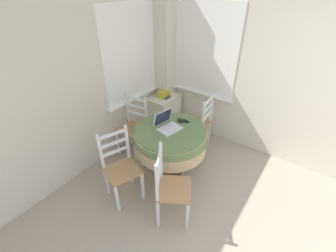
{
  "coord_description": "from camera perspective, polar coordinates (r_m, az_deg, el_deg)",
  "views": [
    {
      "loc": [
        -1.22,
        0.67,
        2.44
      ],
      "look_at": [
        0.97,
        2.26,
        0.67
      ],
      "focal_mm": 24.0,
      "sensor_mm": 36.0,
      "label": 1
    }
  ],
  "objects": [
    {
      "name": "corner_room_shell",
      "position": [
        3.01,
        6.76,
        10.29
      ],
      "size": [
        4.33,
        5.02,
        2.55
      ],
      "color": "beige",
      "rests_on": "ground_plane"
    },
    {
      "name": "round_dining_table",
      "position": [
        3.1,
        0.61,
        -3.22
      ],
      "size": [
        1.02,
        1.02,
        0.74
      ],
      "color": "#4C3D2D",
      "rests_on": "ground_plane"
    },
    {
      "name": "laptop",
      "position": [
        3.03,
        -0.21,
        0.34
      ],
      "size": [
        0.36,
        0.34,
        0.24
      ],
      "color": "silver",
      "rests_on": "round_dining_table"
    },
    {
      "name": "computer_mouse",
      "position": [
        3.18,
        3.21,
        1.48
      ],
      "size": [
        0.06,
        0.1,
        0.05
      ],
      "color": "black",
      "rests_on": "round_dining_table"
    },
    {
      "name": "cell_phone",
      "position": [
        3.21,
        4.43,
        1.27
      ],
      "size": [
        0.06,
        0.12,
        0.01
      ],
      "color": "black",
      "rests_on": "round_dining_table"
    },
    {
      "name": "dining_chair_near_back_window",
      "position": [
        3.63,
        -8.78,
        -0.24
      ],
      "size": [
        0.43,
        0.44,
        0.97
      ],
      "color": "#A87F51",
      "rests_on": "ground_plane"
    },
    {
      "name": "dining_chair_near_right_window",
      "position": [
        3.71,
        7.88,
        0.65
      ],
      "size": [
        0.44,
        0.43,
        0.97
      ],
      "color": "#A87F51",
      "rests_on": "ground_plane"
    },
    {
      "name": "dining_chair_camera_near",
      "position": [
        2.63,
        0.56,
        -15.46
      ],
      "size": [
        0.54,
        0.54,
        0.97
      ],
      "color": "#A87F51",
      "rests_on": "ground_plane"
    },
    {
      "name": "dining_chair_left_flank",
      "position": [
        2.92,
        -11.89,
        -10.35
      ],
      "size": [
        0.51,
        0.5,
        0.97
      ],
      "color": "#A87F51",
      "rests_on": "ground_plane"
    },
    {
      "name": "corner_cabinet",
      "position": [
        4.27,
        -1.0,
        3.61
      ],
      "size": [
        0.6,
        0.44,
        0.65
      ],
      "color": "silver",
      "rests_on": "ground_plane"
    },
    {
      "name": "storage_box",
      "position": [
        4.08,
        -1.15,
        8.12
      ],
      "size": [
        0.19,
        0.14,
        0.11
      ],
      "color": "gold",
      "rests_on": "corner_cabinet"
    },
    {
      "name": "book_on_cabinet",
      "position": [
        4.09,
        -0.92,
        7.51
      ],
      "size": [
        0.14,
        0.19,
        0.02
      ],
      "color": "#3F3F44",
      "rests_on": "corner_cabinet"
    }
  ]
}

